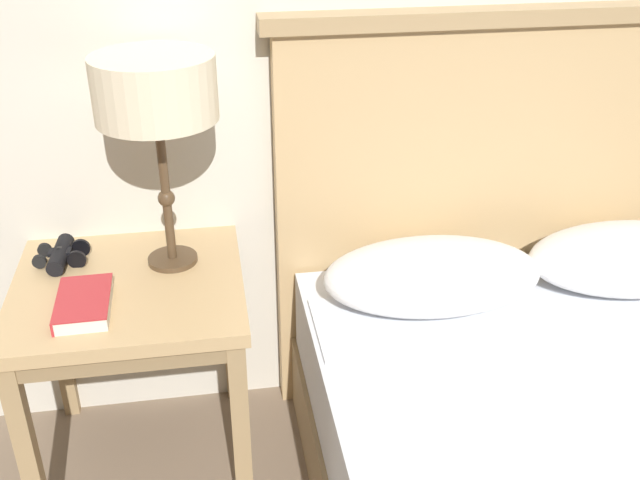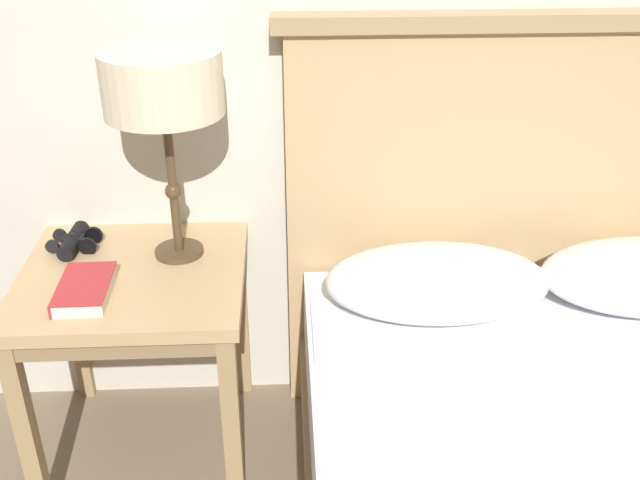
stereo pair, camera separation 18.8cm
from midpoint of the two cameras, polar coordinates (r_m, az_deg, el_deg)
name	(u,v)px [view 2 (the right image)]	position (r m, az deg, el deg)	size (l,w,h in m)	color
nightstand	(136,296)	(2.03, -11.30, -4.25)	(0.58, 0.58, 0.61)	tan
table_lamp	(163,88)	(1.86, -9.04, 11.31)	(0.30, 0.30, 0.55)	#4C3823
book_on_nightstand	(84,289)	(1.89, -14.86, -3.72)	(0.13, 0.21, 0.04)	silver
binoculars_pair	(74,241)	(2.12, -15.86, -0.11)	(0.14, 0.16, 0.05)	black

